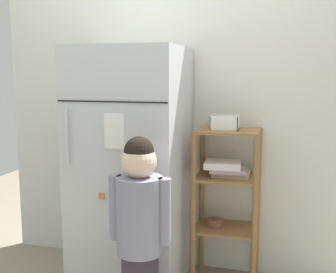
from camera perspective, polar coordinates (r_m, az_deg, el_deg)
kitchen_wall_back at (r=3.09m, az=0.20°, el=1.47°), size 2.58×0.03×2.11m
refrigerator at (r=2.86m, az=-5.06°, el=-4.24°), size 0.71×0.68×1.61m
child_standing at (r=2.35m, az=-3.86°, el=-10.52°), size 0.36×0.26×1.10m
pantry_shelf_unit at (r=2.89m, az=7.92°, el=-6.81°), size 0.44×0.34×1.07m
fruit_bin at (r=2.81m, az=8.03°, el=1.76°), size 0.18×0.15×0.10m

